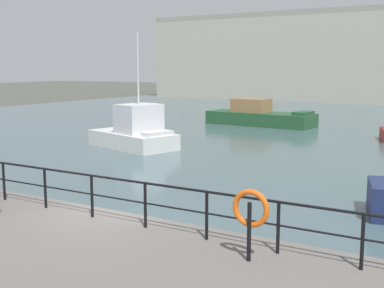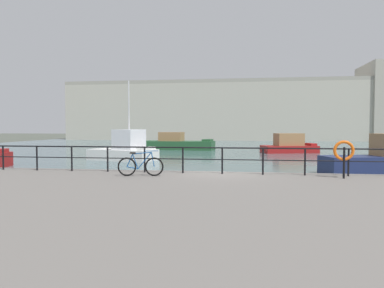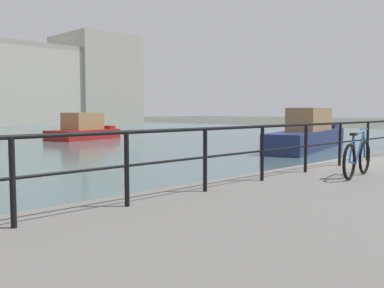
% 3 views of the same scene
% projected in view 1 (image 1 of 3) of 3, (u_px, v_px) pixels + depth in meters
% --- Properties ---
extents(ground_plane, '(240.00, 240.00, 0.00)m').
position_uv_depth(ground_plane, '(112.00, 239.00, 13.06)').
color(ground_plane, '#4C5147').
extents(water_basin, '(80.00, 60.00, 0.01)m').
position_uv_depth(water_basin, '(360.00, 125.00, 38.83)').
color(water_basin, '#476066').
rests_on(water_basin, ground_plane).
extents(moored_blue_motorboat, '(5.84, 3.96, 6.33)m').
position_uv_depth(moored_blue_motorboat, '(135.00, 132.00, 27.77)').
color(moored_blue_motorboat, white).
rests_on(moored_blue_motorboat, water_basin).
extents(moored_white_yacht, '(8.69, 3.54, 2.06)m').
position_uv_depth(moored_white_yacht, '(259.00, 116.00, 38.96)').
color(moored_white_yacht, '#23512D').
rests_on(moored_white_yacht, water_basin).
extents(quay_railing, '(24.19, 0.07, 1.08)m').
position_uv_depth(quay_railing, '(118.00, 192.00, 11.77)').
color(quay_railing, black).
rests_on(quay_railing, quay_promenade).
extents(life_ring_stand, '(0.75, 0.16, 1.40)m').
position_uv_depth(life_ring_stand, '(251.00, 211.00, 9.38)').
color(life_ring_stand, black).
rests_on(life_ring_stand, quay_promenade).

